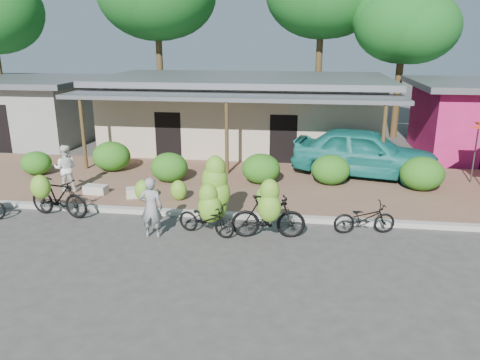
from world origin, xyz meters
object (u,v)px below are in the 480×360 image
object	(u,v)px
bike_far_right	(364,218)
sack_far	(96,189)
vendor	(151,207)
bystander	(66,168)
bike_right	(269,214)
tree_near_right	(400,21)
bike_left	(56,196)
teal_van	(364,152)
sack_near	(140,192)
bike_center	(211,201)

from	to	relation	value
bike_far_right	sack_far	size ratio (longest dim) A/B	2.30
vendor	bystander	size ratio (longest dim) A/B	1.04
sack_far	bike_right	bearing A→B (deg)	-23.82
tree_near_right	bike_left	world-z (taller)	tree_near_right
teal_van	sack_near	bearing A→B (deg)	127.28
bike_left	bike_far_right	world-z (taller)	bike_left
bike_center	sack_near	size ratio (longest dim) A/B	2.42
tree_near_right	bike_left	xyz separation A→B (m)	(-11.55, -13.24, -5.17)
sack_near	bike_right	bearing A→B (deg)	-29.94
bike_right	sack_far	bearing A→B (deg)	60.11
tree_near_right	bike_center	distance (m)	16.03
teal_van	sack_far	bearing A→B (deg)	122.90
sack_far	bike_far_right	bearing A→B (deg)	-12.32
tree_near_right	bystander	xyz separation A→B (m)	(-12.28, -11.22, -4.92)
bystander	teal_van	size ratio (longest dim) A/B	0.30
bike_right	sack_far	xyz separation A→B (m)	(-5.91, 2.61, -0.46)
bike_far_right	sack_near	bearing A→B (deg)	65.53
bike_right	sack_near	world-z (taller)	bike_right
tree_near_right	bike_center	world-z (taller)	tree_near_right
sack_near	tree_near_right	bearing A→B (deg)	49.81
bike_center	sack_far	world-z (taller)	bike_center
bike_right	bike_left	bearing A→B (deg)	77.13
bike_left	teal_van	xyz separation A→B (m)	(9.30, 5.23, 0.36)
tree_near_right	bike_center	size ratio (longest dim) A/B	3.74
sack_near	teal_van	size ratio (longest dim) A/B	0.16
bike_left	sack_far	xyz separation A→B (m)	(0.33, 1.86, -0.39)
teal_van	bike_center	bearing A→B (deg)	152.52
bike_far_right	teal_van	bearing A→B (deg)	-16.24
sack_near	bystander	world-z (taller)	bystander
bike_left	bike_far_right	size ratio (longest dim) A/B	1.16
bike_right	teal_van	distance (m)	6.72
tree_near_right	vendor	bearing A→B (deg)	-120.49
bike_far_right	bystander	world-z (taller)	bystander
bike_center	bike_far_right	world-z (taller)	bike_center
teal_van	bike_left	bearing A→B (deg)	131.69
bike_center	tree_near_right	bearing A→B (deg)	-8.96
bike_left	tree_near_right	bearing A→B (deg)	-29.89
bike_right	bike_far_right	xyz separation A→B (m)	(2.52, 0.77, -0.28)
bike_center	sack_far	bearing A→B (deg)	81.01
vendor	sack_far	bearing A→B (deg)	-46.06
bike_right	bike_far_right	distance (m)	2.65
teal_van	tree_near_right	bearing A→B (deg)	-3.39
vendor	teal_van	world-z (taller)	teal_van
tree_near_right	sack_far	distance (m)	16.92
tree_near_right	bike_far_right	bearing A→B (deg)	-101.98
sack_near	bystander	size ratio (longest dim) A/B	0.54
bike_far_right	sack_near	world-z (taller)	bike_far_right
tree_near_right	bike_left	bearing A→B (deg)	-131.11
sack_far	vendor	world-z (taller)	vendor
bike_center	sack_near	xyz separation A→B (m)	(-2.79, 2.11, -0.56)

